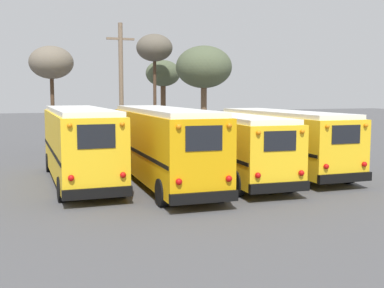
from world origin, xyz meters
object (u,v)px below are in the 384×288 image
Objects in this scene: school_bus_0 at (80,143)px; bare_tree_0 at (154,49)px; school_bus_1 at (163,144)px; bare_tree_1 at (163,75)px; school_bus_2 at (229,144)px; school_bus_3 at (282,139)px; utility_pole at (121,87)px; bare_tree_2 at (204,68)px; bare_tree_3 at (51,63)px.

bare_tree_0 is (7.36, 13.45, 5.42)m from school_bus_0.
school_bus_1 is 1.61× the size of bare_tree_1.
school_bus_2 is 3.40m from school_bus_3.
school_bus_0 is at bearing 168.34° from school_bus_2.
school_bus_3 is 11.95m from utility_pole.
bare_tree_0 is 3.85m from bare_tree_1.
utility_pole reaches higher than bare_tree_0.
bare_tree_2 is at bearing 73.19° from school_bus_2.
utility_pole reaches higher than bare_tree_1.
bare_tree_0 is (0.76, 14.81, 5.56)m from school_bus_2.
bare_tree_0 reaches higher than school_bus_2.
bare_tree_0 reaches higher than bare_tree_3.
bare_tree_1 is at bearing 54.63° from utility_pole.
utility_pole reaches higher than bare_tree_3.
school_bus_3 is at bearing -86.78° from bare_tree_1.
school_bus_1 is 1.53× the size of bare_tree_3.
bare_tree_0 is at bearing 87.08° from school_bus_2.
bare_tree_0 reaches higher than school_bus_0.
bare_tree_0 is at bearing 100.29° from school_bus_3.
school_bus_0 is 1.20× the size of bare_tree_0.
school_bus_3 is 1.55× the size of bare_tree_1.
bare_tree_1 is 5.61m from bare_tree_2.
bare_tree_1 reaches higher than school_bus_2.
bare_tree_3 is (-10.59, 0.04, 0.09)m from bare_tree_2.
bare_tree_3 reaches higher than school_bus_0.
utility_pole reaches higher than bare_tree_2.
bare_tree_2 is at bearing 14.32° from utility_pole.
bare_tree_1 is 0.90× the size of bare_tree_2.
school_bus_0 is 3.72m from school_bus_1.
school_bus_2 is at bearing 5.87° from school_bus_1.
school_bus_3 is 17.48m from bare_tree_1.
bare_tree_3 reaches higher than school_bus_2.
bare_tree_1 reaches higher than school_bus_1.
school_bus_0 is 0.97× the size of school_bus_2.
school_bus_2 is 1.00× the size of school_bus_3.
utility_pole reaches higher than school_bus_2.
school_bus_1 is 19.37m from bare_tree_1.
bare_tree_3 is (-3.54, 12.79, 4.06)m from school_bus_1.
school_bus_0 is 1.43× the size of bare_tree_3.
school_bus_2 is 1.47× the size of bare_tree_3.
school_bus_3 is (3.30, 0.78, 0.05)m from school_bus_2.
bare_tree_1 is at bearing 93.22° from school_bus_3.
bare_tree_1 reaches higher than school_bus_3.
utility_pole is at bearing -125.37° from bare_tree_1.
school_bus_0 is 0.93× the size of school_bus_1.
bare_tree_2 is (1.41, -5.42, 0.36)m from bare_tree_1.
utility_pole is at bearing 103.90° from school_bus_2.
school_bus_1 is 15.10m from bare_tree_2.
school_bus_1 reaches higher than school_bus_0.
school_bus_0 is 1.18× the size of utility_pole.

